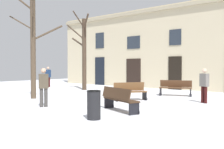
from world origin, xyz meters
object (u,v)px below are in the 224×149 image
bench_near_center_tree (119,99)px  person_by_shop_door (44,86)px  tree_near_facade (84,51)px  bench_facing_shops (130,91)px  bench_near_lamp (175,88)px  person_crossing_plaza (48,76)px  tree_foreground (33,44)px  litter_bin (94,105)px  person_strolling (204,84)px

bench_near_center_tree → person_by_shop_door: (-2.99, -1.20, 0.42)m
tree_near_facade → bench_facing_shops: tree_near_facade is taller
bench_near_center_tree → bench_facing_shops: bench_near_center_tree is taller
bench_near_lamp → bench_near_center_tree: 6.08m
bench_near_center_tree → person_crossing_plaza: bearing=-4.8°
tree_near_facade → bench_facing_shops: 6.84m
tree_foreground → bench_near_lamp: 8.10m
bench_near_center_tree → bench_facing_shops: (-1.54, 2.77, -0.01)m
litter_bin → bench_near_center_tree: litter_bin is taller
tree_near_facade → person_strolling: size_ratio=3.40×
tree_foreground → person_strolling: tree_foreground is taller
bench_near_center_tree → person_strolling: (1.57, 4.20, 0.41)m
bench_near_lamp → bench_facing_shops: bearing=-123.9°
bench_near_lamp → person_by_shop_door: bearing=-127.7°
person_crossing_plaza → person_strolling: size_ratio=1.03×
tree_near_facade → person_strolling: tree_near_facade is taller
bench_facing_shops → person_by_shop_door: (-1.45, -3.97, 0.43)m
litter_bin → person_by_shop_door: size_ratio=0.57×
litter_bin → person_by_shop_door: bearing=172.0°
bench_facing_shops → person_strolling: bearing=-33.3°
tree_near_facade → bench_near_lamp: (6.69, 0.72, -2.26)m
tree_foreground → person_crossing_plaza: 7.66m
tree_foreground → person_strolling: (7.39, 4.04, -1.95)m
bench_near_lamp → bench_facing_shops: 3.35m
bench_near_center_tree → person_by_shop_door: 3.25m
tree_near_facade → person_strolling: 9.28m
litter_bin → person_by_shop_door: (-3.31, 0.47, 0.42)m
tree_foreground → bench_near_center_tree: size_ratio=2.96×
person_crossing_plaza → person_strolling: (12.92, -0.92, -0.04)m
tree_near_facade → bench_near_center_tree: (7.46, -5.31, -2.27)m
bench_near_lamp → bench_facing_shops: bench_facing_shops is taller
tree_foreground → person_by_shop_door: bearing=-25.6°
tree_foreground → person_strolling: size_ratio=3.62×
tree_near_facade → tree_foreground: 5.40m
person_by_shop_door → bench_near_lamp: bearing=-165.4°
bench_near_lamp → bench_facing_shops: size_ratio=1.13×
person_strolling → tree_foreground: bearing=-128.7°
tree_foreground → litter_bin: (6.14, -1.83, -2.35)m
bench_near_center_tree → person_crossing_plaza: (-11.35, 5.11, 0.44)m
tree_near_facade → person_crossing_plaza: tree_near_facade is taller
bench_near_lamp → litter_bin: bearing=-102.6°
litter_bin → person_strolling: size_ratio=0.58×
tree_near_facade → litter_bin: bearing=-41.9°
bench_near_center_tree → person_by_shop_door: size_ratio=1.21×
tree_foreground → litter_bin: size_ratio=6.26×
tree_foreground → person_by_shop_door: (2.83, -1.36, -1.93)m
tree_near_facade → person_crossing_plaza: size_ratio=3.28×
tree_foreground → bench_facing_shops: bearing=31.3°
tree_foreground → person_by_shop_door: tree_foreground is taller
person_crossing_plaza → person_strolling: person_crossing_plaza is taller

